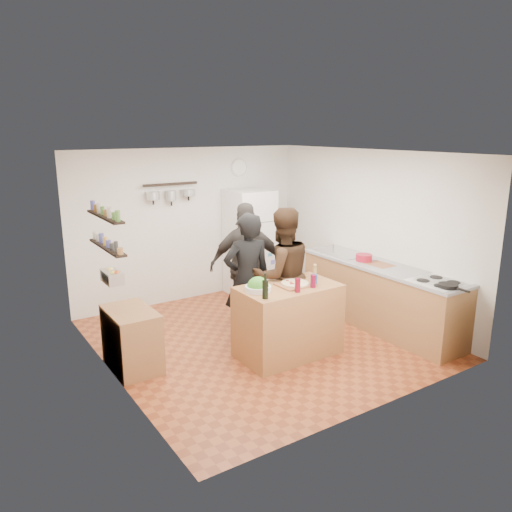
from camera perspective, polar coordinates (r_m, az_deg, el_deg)
room_shell at (r=6.83m, az=-1.32°, el=1.31°), size 4.20×4.20×4.20m
prep_island at (r=6.31m, az=3.69°, el=-7.39°), size 1.25×0.72×0.91m
pizza_board at (r=6.19m, az=4.46°, el=-3.28°), size 0.42×0.34×0.02m
pizza at (r=6.18m, az=4.47°, el=-3.12°), size 0.34×0.34×0.02m
salad_bowl at (r=5.96m, az=0.23°, el=-3.73°), size 0.31×0.31×0.06m
wine_bottle at (r=5.68m, az=1.06°, el=-3.85°), size 0.07×0.07×0.21m
wine_glass_near at (r=5.93m, az=4.78°, el=-3.37°), size 0.07×0.07×0.16m
wine_glass_far at (r=6.12m, az=6.55°, el=-2.86°), size 0.07×0.07×0.16m
pepper_mill at (r=6.44m, az=6.71°, el=-1.96°), size 0.05×0.05×0.16m
salt_canister at (r=6.23m, az=6.64°, el=-2.69°), size 0.08×0.08×0.13m
person_left at (r=6.50m, az=-1.00°, el=-2.72°), size 0.72×0.55×1.77m
person_center at (r=6.60m, az=2.95°, el=-2.25°), size 0.99×0.83×1.81m
person_back at (r=7.09m, az=-1.03°, el=-1.10°), size 1.14×0.86×1.80m
counter_run at (r=7.41m, az=13.94°, el=-4.51°), size 0.63×2.63×0.90m
stove_top at (r=6.70m, az=20.10°, el=-2.86°), size 0.60×0.62×0.02m
skillet at (r=6.49m, az=21.12°, el=-3.19°), size 0.23×0.23×0.05m
sink at (r=7.85m, az=9.63°, el=0.33°), size 0.50×0.80×0.03m
cutting_board at (r=7.30m, az=13.93°, el=-1.01°), size 0.30×0.40×0.02m
red_bowl at (r=7.42m, az=12.24°, el=-0.19°), size 0.23×0.23×0.10m
fridge at (r=8.52m, az=-0.73°, el=1.54°), size 0.70×0.68×1.80m
wall_clock at (r=8.62m, az=-1.96°, el=10.09°), size 0.30×0.03×0.30m
spice_shelf_lower at (r=5.83m, az=-16.64°, el=0.96°), size 0.12×1.00×0.02m
spice_shelf_upper at (r=5.76m, az=-16.88°, el=4.34°), size 0.12×1.00×0.02m
produce_basket at (r=5.93m, az=-16.12°, el=-2.30°), size 0.18×0.35×0.14m
side_table at (r=6.18m, az=-14.01°, el=-9.21°), size 0.50×0.80×0.73m
pot_rack at (r=7.97m, az=-9.73°, el=8.10°), size 0.90×0.04×0.04m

